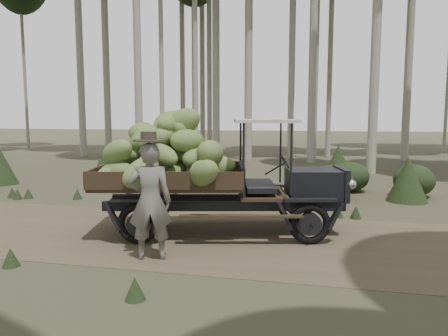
{
  "coord_description": "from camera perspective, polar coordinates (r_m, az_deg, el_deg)",
  "views": [
    {
      "loc": [
        2.76,
        -7.86,
        2.31
      ],
      "look_at": [
        0.88,
        0.39,
        1.3
      ],
      "focal_mm": 35.0,
      "sensor_mm": 36.0,
      "label": 1
    }
  ],
  "objects": [
    {
      "name": "undergrowth",
      "position": [
        7.69,
        -3.8,
        -6.72
      ],
      "size": [
        22.05,
        22.71,
        1.29
      ],
      "color": "#233319",
      "rests_on": "ground"
    },
    {
      "name": "ground",
      "position": [
        8.65,
        -6.36,
        -8.71
      ],
      "size": [
        120.0,
        120.0,
        0.0
      ],
      "primitive_type": "plane",
      "color": "#473D2B",
      "rests_on": "ground"
    },
    {
      "name": "farmer",
      "position": [
        7.09,
        -9.66,
        -4.11
      ],
      "size": [
        0.8,
        0.65,
        2.06
      ],
      "rotation": [
        0.0,
        0.0,
        3.45
      ],
      "color": "#63605A",
      "rests_on": "ground"
    },
    {
      "name": "banana_truck",
      "position": [
        8.41,
        -4.4,
        0.87
      ],
      "size": [
        5.11,
        2.99,
        2.57
      ],
      "rotation": [
        0.0,
        0.0,
        0.22
      ],
      "color": "black",
      "rests_on": "ground"
    },
    {
      "name": "dirt_track",
      "position": [
        8.64,
        -6.36,
        -8.68
      ],
      "size": [
        70.0,
        4.0,
        0.01
      ],
      "primitive_type": "cube",
      "color": "brown",
      "rests_on": "ground"
    }
  ]
}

